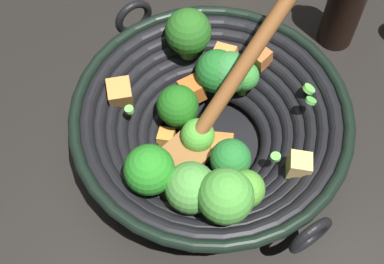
% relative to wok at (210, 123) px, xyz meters
% --- Properties ---
extents(ground_plane, '(4.00, 4.00, 0.00)m').
position_rel_wok_xyz_m(ground_plane, '(0.00, -0.00, -0.06)').
color(ground_plane, black).
extents(wok, '(0.37, 0.37, 0.26)m').
position_rel_wok_xyz_m(wok, '(0.00, 0.00, 0.00)').
color(wok, black).
rests_on(wok, ground).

